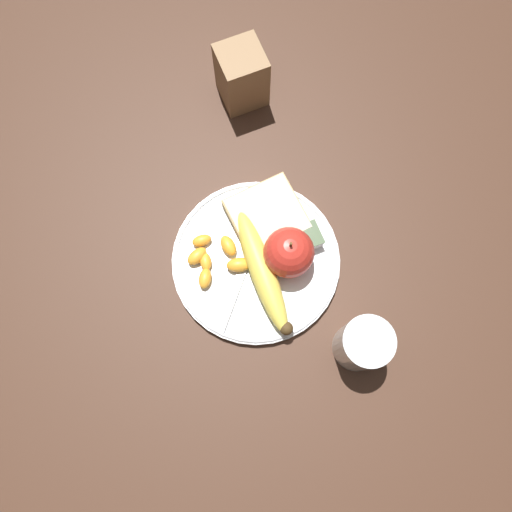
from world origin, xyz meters
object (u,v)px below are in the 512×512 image
plate (256,260)px  apple (289,253)px  banana (264,271)px  fork (248,255)px  bread_slice (267,216)px  jam_packet (303,236)px  juice_glass (362,344)px  condiment_caddy (242,76)px

plate → apple: apple is taller
banana → fork: size_ratio=1.20×
plate → banana: bearing=-82.8°
bread_slice → fork: bearing=-138.0°
bread_slice → jam_packet: (0.04, -0.05, -0.00)m
juice_glass → fork: bearing=117.2°
bread_slice → fork: bread_slice is taller
banana → condiment_caddy: bearing=74.1°
plate → jam_packet: jam_packet is taller
banana → fork: banana is taller
plate → condiment_caddy: (0.08, 0.26, 0.04)m
plate → condiment_caddy: bearing=72.3°
banana → apple: bearing=10.3°
plate → apple: (0.04, -0.02, 0.04)m
juice_glass → condiment_caddy: 0.42m
juice_glass → jam_packet: (-0.01, 0.17, -0.02)m
juice_glass → jam_packet: juice_glass is taller
bread_slice → jam_packet: size_ratio=2.34×
banana → fork: (-0.01, 0.03, -0.01)m
fork → jam_packet: jam_packet is taller
banana → condiment_caddy: condiment_caddy is taller
banana → jam_packet: banana is taller
apple → juice_glass: bearing=-74.9°
plate → jam_packet: 0.07m
jam_packet → juice_glass: bearing=-87.5°
banana → fork: bearing=108.4°
banana → bread_slice: banana is taller
apple → banana: (-0.04, -0.01, -0.02)m
fork → condiment_caddy: 0.26m
juice_glass → fork: size_ratio=0.56×
jam_packet → condiment_caddy: 0.25m
jam_packet → fork: bearing=176.4°
apple → plate: bearing=158.9°
apple → bread_slice: (-0.00, 0.07, -0.02)m
plate → fork: 0.01m
juice_glass → apple: apple is taller
banana → jam_packet: 0.07m
apple → bread_slice: bearing=93.0°
bread_slice → plate: bearing=-126.5°
apple → jam_packet: 0.04m
fork → bread_slice: bearing=-6.4°
apple → condiment_caddy: size_ratio=0.81×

